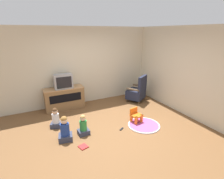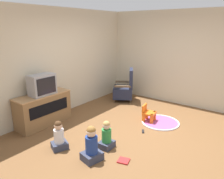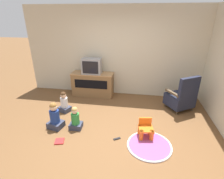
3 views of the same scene
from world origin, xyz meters
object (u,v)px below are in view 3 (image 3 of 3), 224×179
(television, at_px, (92,66))
(black_armchair, at_px, (181,97))
(child_watching_center, at_px, (64,103))
(book, at_px, (59,141))
(yellow_kid_chair, at_px, (146,130))
(child_watching_left, at_px, (55,117))
(child_watching_right, at_px, (75,119))
(remote_control, at_px, (117,139))
(tv_cabinet, at_px, (93,84))

(television, xyz_separation_m, black_armchair, (2.57, -0.49, -0.60))
(child_watching_center, xyz_separation_m, book, (0.38, -1.19, -0.23))
(yellow_kid_chair, bearing_deg, television, 122.28)
(yellow_kid_chair, height_order, child_watching_left, child_watching_left)
(child_watching_right, bearing_deg, child_watching_left, -176.49)
(book, distance_m, remote_control, 1.18)
(child_watching_center, bearing_deg, remote_control, -6.80)
(child_watching_right, xyz_separation_m, book, (-0.17, -0.51, -0.22))
(black_armchair, bearing_deg, child_watching_center, -21.22)
(television, distance_m, child_watching_left, 1.98)
(tv_cabinet, bearing_deg, remote_control, -62.87)
(tv_cabinet, xyz_separation_m, black_armchair, (2.57, -0.53, -0.02))
(black_armchair, relative_size, child_watching_left, 1.56)
(book, xyz_separation_m, remote_control, (1.15, 0.27, -0.00))
(yellow_kid_chair, relative_size, child_watching_left, 0.63)
(tv_cabinet, relative_size, black_armchair, 1.30)
(child_watching_center, xyz_separation_m, child_watching_right, (0.56, -0.68, -0.01))
(child_watching_right, bearing_deg, television, 90.01)
(television, height_order, child_watching_left, television)
(black_armchair, bearing_deg, television, -42.89)
(tv_cabinet, distance_m, remote_control, 2.33)
(tv_cabinet, height_order, television, television)
(child_watching_left, height_order, child_watching_right, child_watching_left)
(child_watching_left, height_order, child_watching_center, child_watching_left)
(child_watching_left, bearing_deg, child_watching_center, 109.55)
(book, bearing_deg, remote_control, -92.43)
(yellow_kid_chair, xyz_separation_m, child_watching_left, (-2.02, 0.01, 0.10))
(tv_cabinet, distance_m, child_watching_center, 1.23)
(child_watching_center, xyz_separation_m, remote_control, (1.53, -0.92, -0.23))
(child_watching_left, relative_size, book, 2.77)
(television, relative_size, book, 2.52)
(child_watching_right, bearing_deg, remote_control, -16.11)
(child_watching_left, distance_m, book, 0.60)
(yellow_kid_chair, bearing_deg, tv_cabinet, 121.63)
(child_watching_center, bearing_deg, tv_cabinet, 90.72)
(yellow_kid_chair, xyz_separation_m, remote_control, (-0.58, -0.19, -0.16))
(tv_cabinet, bearing_deg, black_armchair, -11.62)
(child_watching_center, relative_size, remote_control, 3.69)
(television, bearing_deg, yellow_kid_chair, -48.09)
(television, height_order, child_watching_right, television)
(child_watching_center, bearing_deg, black_armchair, 35.18)
(book, bearing_deg, yellow_kid_chair, -90.83)
(yellow_kid_chair, bearing_deg, child_watching_left, 170.20)
(tv_cabinet, distance_m, child_watching_right, 1.81)
(yellow_kid_chair, bearing_deg, black_armchair, 45.04)
(black_armchair, xyz_separation_m, child_watching_left, (-2.96, -1.32, -0.09))
(black_armchair, xyz_separation_m, book, (-2.67, -1.78, -0.35))
(black_armchair, height_order, child_watching_right, black_armchair)
(television, relative_size, child_watching_center, 1.03)
(yellow_kid_chair, bearing_deg, child_watching_center, 151.19)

